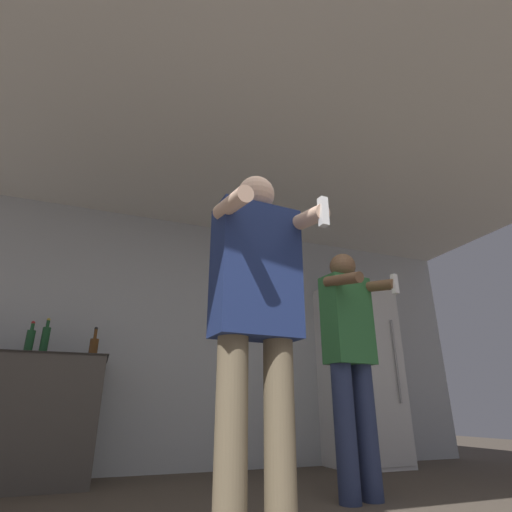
{
  "coord_description": "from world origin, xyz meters",
  "views": [
    {
      "loc": [
        -0.72,
        -1.06,
        0.56
      ],
      "look_at": [
        -0.07,
        0.63,
        1.25
      ],
      "focal_mm": 28.0,
      "sensor_mm": 36.0,
      "label": 1
    }
  ],
  "objects_px": {
    "bottle_tall_gin": "(94,346)",
    "bottle_short_whiskey": "(30,341)",
    "bottle_clear_vodka": "(45,340)",
    "refrigerator": "(360,371)",
    "person_man_side": "(351,353)",
    "person_woman_foreground": "(257,314)"
  },
  "relations": [
    {
      "from": "refrigerator",
      "to": "person_man_side",
      "type": "bearing_deg",
      "value": -126.71
    },
    {
      "from": "bottle_tall_gin",
      "to": "person_woman_foreground",
      "type": "distance_m",
      "value": 2.22
    },
    {
      "from": "refrigerator",
      "to": "bottle_tall_gin",
      "type": "xyz_separation_m",
      "value": [
        -2.76,
        -0.07,
        0.12
      ]
    },
    {
      "from": "refrigerator",
      "to": "bottle_clear_vodka",
      "type": "distance_m",
      "value": 3.15
    },
    {
      "from": "refrigerator",
      "to": "person_man_side",
      "type": "relative_size",
      "value": 1.12
    },
    {
      "from": "person_woman_foreground",
      "to": "refrigerator",
      "type": "bearing_deg",
      "value": 46.69
    },
    {
      "from": "refrigerator",
      "to": "person_man_side",
      "type": "distance_m",
      "value": 1.7
    },
    {
      "from": "person_man_side",
      "to": "person_woman_foreground",
      "type": "bearing_deg",
      "value": -141.94
    },
    {
      "from": "refrigerator",
      "to": "person_woman_foreground",
      "type": "height_order",
      "value": "refrigerator"
    },
    {
      "from": "refrigerator",
      "to": "bottle_clear_vodka",
      "type": "bearing_deg",
      "value": -178.79
    },
    {
      "from": "bottle_clear_vodka",
      "to": "person_woman_foreground",
      "type": "distance_m",
      "value": 2.38
    },
    {
      "from": "bottle_tall_gin",
      "to": "bottle_clear_vodka",
      "type": "bearing_deg",
      "value": 180.0
    },
    {
      "from": "bottle_short_whiskey",
      "to": "person_man_side",
      "type": "bearing_deg",
      "value": -30.07
    },
    {
      "from": "bottle_short_whiskey",
      "to": "person_woman_foreground",
      "type": "height_order",
      "value": "person_woman_foreground"
    },
    {
      "from": "bottle_short_whiskey",
      "to": "person_woman_foreground",
      "type": "xyz_separation_m",
      "value": [
        1.21,
        -2.1,
        -0.12
      ]
    },
    {
      "from": "bottle_short_whiskey",
      "to": "refrigerator",
      "type": "bearing_deg",
      "value": 1.17
    },
    {
      "from": "bottle_clear_vodka",
      "to": "person_woman_foreground",
      "type": "height_order",
      "value": "person_woman_foreground"
    },
    {
      "from": "bottle_clear_vodka",
      "to": "person_woman_foreground",
      "type": "xyz_separation_m",
      "value": [
        1.1,
        -2.1,
        -0.14
      ]
    },
    {
      "from": "refrigerator",
      "to": "bottle_clear_vodka",
      "type": "height_order",
      "value": "refrigerator"
    },
    {
      "from": "bottle_tall_gin",
      "to": "bottle_short_whiskey",
      "type": "bearing_deg",
      "value": 180.0
    },
    {
      "from": "bottle_clear_vodka",
      "to": "bottle_tall_gin",
      "type": "bearing_deg",
      "value": 0.0
    },
    {
      "from": "bottle_tall_gin",
      "to": "bottle_short_whiskey",
      "type": "height_order",
      "value": "bottle_short_whiskey"
    }
  ]
}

